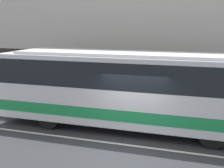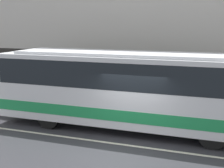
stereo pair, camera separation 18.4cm
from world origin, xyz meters
The scene contains 5 objects.
ground_plane centered at (0.00, 0.00, 0.00)m, with size 60.00×60.00×0.00m, color #333338.
sidewalk centered at (0.00, 5.20, 0.08)m, with size 60.00×2.41×0.16m.
lane_stripe centered at (0.00, 0.00, 0.00)m, with size 54.00×0.14×0.01m.
transit_bus centered at (-0.82, 1.83, 1.81)m, with size 10.59×2.58×3.22m.
pedestrian_waiting centered at (-1.49, 4.78, 0.99)m, with size 0.36×0.36×1.77m.
Camera 2 is at (3.04, -10.28, 4.36)m, focal length 50.00 mm.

